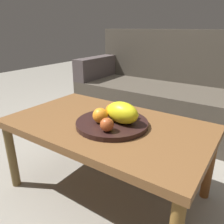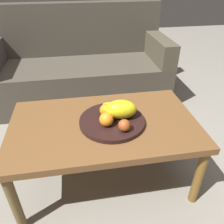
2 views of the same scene
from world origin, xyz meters
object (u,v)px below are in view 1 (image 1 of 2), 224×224
object	(u,v)px
coffee_table	(107,131)
orange_left	(100,115)
couch	(167,95)
melon_large_front	(122,113)
apple_front	(107,125)
orange_front	(112,111)
fruit_bowl	(112,123)
banana_bunch	(124,112)

from	to	relation	value
coffee_table	orange_left	world-z (taller)	orange_left
couch	melon_large_front	bearing A→B (deg)	-80.71
melon_large_front	apple_front	size ratio (longest dim) A/B	2.73
orange_left	orange_front	bearing A→B (deg)	82.47
fruit_bowl	apple_front	size ratio (longest dim) A/B	5.71
couch	fruit_bowl	size ratio (longest dim) A/B	4.58
fruit_bowl	orange_left	xyz separation A→B (m)	(-0.04, -0.05, 0.05)
fruit_bowl	banana_bunch	world-z (taller)	banana_bunch
orange_left	banana_bunch	bearing A→B (deg)	61.46
orange_front	orange_left	size ratio (longest dim) A/B	0.98
fruit_bowl	apple_front	bearing A→B (deg)	-67.01
banana_bunch	coffee_table	bearing A→B (deg)	-140.91
coffee_table	orange_front	distance (m)	0.12
orange_front	banana_bunch	size ratio (longest dim) A/B	0.43
coffee_table	orange_front	bearing A→B (deg)	57.66
coffee_table	melon_large_front	xyz separation A→B (m)	(0.10, -0.00, 0.13)
couch	apple_front	xyz separation A→B (m)	(0.18, -1.25, 0.20)
melon_large_front	fruit_bowl	bearing A→B (deg)	-169.66
melon_large_front	coffee_table	bearing A→B (deg)	177.95
coffee_table	melon_large_front	bearing A→B (deg)	-2.05
fruit_bowl	banana_bunch	distance (m)	0.09
melon_large_front	banana_bunch	bearing A→B (deg)	113.39
coffee_table	banana_bunch	world-z (taller)	banana_bunch
orange_front	orange_left	xyz separation A→B (m)	(-0.01, -0.09, 0.00)
melon_large_front	orange_left	distance (m)	0.11
melon_large_front	apple_front	distance (m)	0.12
banana_bunch	fruit_bowl	bearing A→B (deg)	-110.34
orange_left	coffee_table	bearing A→B (deg)	95.95
orange_front	orange_left	bearing A→B (deg)	-97.53
couch	banana_bunch	xyz separation A→B (m)	(0.16, -1.07, 0.19)
melon_large_front	orange_front	distance (m)	0.09
fruit_bowl	orange_front	xyz separation A→B (m)	(-0.03, 0.04, 0.05)
melon_large_front	orange_left	size ratio (longest dim) A/B	2.32
coffee_table	couch	world-z (taller)	couch
orange_front	banana_bunch	xyz separation A→B (m)	(0.05, 0.03, -0.01)
coffee_table	couch	size ratio (longest dim) A/B	0.63
coffee_table	fruit_bowl	bearing A→B (deg)	-16.32
apple_front	fruit_bowl	bearing A→B (deg)	112.99
couch	melon_large_front	distance (m)	1.17
coffee_table	apple_front	size ratio (longest dim) A/B	16.48
melon_large_front	orange_left	xyz separation A→B (m)	(-0.09, -0.06, -0.02)
couch	banana_bunch	size ratio (longest dim) A/B	9.72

